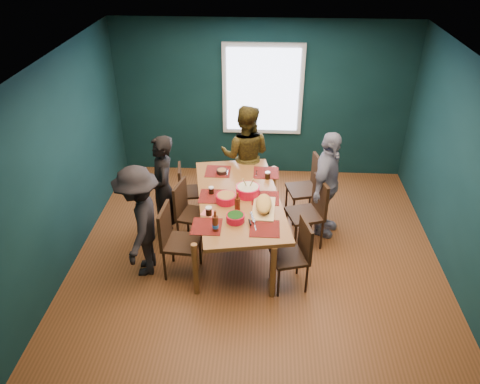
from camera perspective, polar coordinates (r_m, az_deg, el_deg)
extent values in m
cube|color=brown|center=(6.58, 2.04, -7.85)|extent=(5.00, 5.00, 0.01)
cube|color=white|center=(5.30, 2.61, 15.41)|extent=(5.00, 5.00, 0.01)
cube|color=#0E2F31|center=(6.36, -20.86, 3.01)|extent=(0.01, 5.00, 2.70)
cube|color=#0E2F31|center=(6.31, 25.63, 1.63)|extent=(0.01, 5.00, 2.70)
cube|color=#0E2F31|center=(8.10, 2.75, 11.08)|extent=(5.00, 0.01, 2.70)
cube|color=#0E2F31|center=(3.83, 1.30, -15.81)|extent=(5.00, 0.01, 2.70)
cube|color=silver|center=(8.01, 2.78, 12.35)|extent=(1.35, 0.06, 1.55)
cube|color=brown|center=(6.31, -0.12, -0.86)|extent=(1.44, 2.31, 0.05)
cylinder|color=brown|center=(5.81, -5.45, -9.35)|extent=(0.08, 0.08, 0.76)
cylinder|color=brown|center=(5.75, 4.05, -9.74)|extent=(0.08, 0.08, 0.76)
cylinder|color=brown|center=(7.40, -3.30, 0.66)|extent=(0.08, 0.08, 0.76)
cylinder|color=brown|center=(7.36, 4.04, 0.44)|extent=(0.08, 0.08, 0.76)
cube|color=black|center=(7.23, -5.83, 0.04)|extent=(0.44, 0.44, 0.04)
cube|color=black|center=(7.12, -7.33, 1.54)|extent=(0.10, 0.39, 0.42)
cylinder|color=black|center=(7.21, -7.04, -2.17)|extent=(0.03, 0.03, 0.40)
cylinder|color=black|center=(7.21, -4.41, -2.04)|extent=(0.03, 0.03, 0.40)
cylinder|color=black|center=(7.49, -7.02, -0.78)|extent=(0.03, 0.03, 0.40)
cylinder|color=black|center=(7.49, -4.49, -0.66)|extent=(0.03, 0.03, 0.40)
cube|color=black|center=(6.61, -5.62, -2.82)|extent=(0.51, 0.51, 0.04)
cube|color=black|center=(6.54, -7.31, -0.72)|extent=(0.13, 0.42, 0.47)
cylinder|color=black|center=(6.67, -7.54, -5.11)|extent=(0.03, 0.03, 0.44)
cylinder|color=black|center=(6.56, -4.57, -5.65)|extent=(0.03, 0.03, 0.44)
cylinder|color=black|center=(6.95, -6.40, -3.40)|extent=(0.03, 0.03, 0.44)
cylinder|color=black|center=(6.83, -3.54, -3.89)|extent=(0.03, 0.03, 0.44)
cube|color=black|center=(6.07, -7.14, -6.19)|extent=(0.48, 0.48, 0.04)
cube|color=black|center=(5.97, -9.18, -3.98)|extent=(0.08, 0.45, 0.49)
cylinder|color=black|center=(6.14, -9.18, -8.93)|extent=(0.03, 0.03, 0.46)
cylinder|color=black|center=(6.05, -5.66, -9.33)|extent=(0.03, 0.03, 0.46)
cylinder|color=black|center=(6.42, -8.24, -6.76)|extent=(0.03, 0.03, 0.46)
cylinder|color=black|center=(6.33, -4.88, -7.10)|extent=(0.03, 0.03, 0.46)
cube|color=black|center=(7.16, 7.72, 0.25)|extent=(0.56, 0.56, 0.04)
cube|color=black|center=(7.09, 9.46, 2.29)|extent=(0.16, 0.45, 0.50)
cylinder|color=black|center=(7.08, 6.54, -2.48)|extent=(0.03, 0.03, 0.47)
cylinder|color=black|center=(7.20, 9.53, -2.13)|extent=(0.03, 0.03, 0.47)
cylinder|color=black|center=(7.40, 5.68, -0.82)|extent=(0.03, 0.03, 0.47)
cylinder|color=black|center=(7.51, 8.55, -0.51)|extent=(0.03, 0.03, 0.47)
cube|color=black|center=(6.60, 7.90, -2.74)|extent=(0.58, 0.58, 0.04)
cube|color=black|center=(6.52, 9.75, -0.49)|extent=(0.18, 0.45, 0.50)
cylinder|color=black|center=(6.53, 6.75, -5.77)|extent=(0.03, 0.03, 0.47)
cylinder|color=black|center=(6.67, 9.92, -5.22)|extent=(0.03, 0.03, 0.47)
cylinder|color=black|center=(6.83, 5.62, -3.86)|extent=(0.03, 0.03, 0.47)
cylinder|color=black|center=(6.96, 8.66, -3.37)|extent=(0.03, 0.03, 0.47)
cube|color=black|center=(5.88, 6.04, -7.87)|extent=(0.52, 0.52, 0.04)
cube|color=black|center=(5.78, 8.00, -5.67)|extent=(0.15, 0.42, 0.46)
cylinder|color=black|center=(5.86, 4.72, -11.00)|extent=(0.03, 0.03, 0.43)
cylinder|color=black|center=(5.96, 8.12, -10.45)|extent=(0.03, 0.03, 0.43)
cylinder|color=black|center=(6.12, 3.79, -8.78)|extent=(0.03, 0.03, 0.43)
cylinder|color=black|center=(6.21, 7.04, -8.29)|extent=(0.03, 0.03, 0.43)
imported|color=black|center=(6.60, -9.33, 0.31)|extent=(0.52, 0.66, 1.60)
imported|color=black|center=(7.35, 0.67, 4.44)|extent=(0.87, 0.71, 1.65)
imported|color=silver|center=(6.72, 10.51, 0.85)|extent=(0.73, 1.02, 1.60)
imported|color=black|center=(6.03, -12.10, -3.60)|extent=(0.64, 1.03, 1.54)
cylinder|color=red|center=(6.17, -1.70, -0.80)|extent=(0.27, 0.27, 0.11)
cylinder|color=#5B8430|center=(6.15, -1.70, -0.41)|extent=(0.24, 0.24, 0.02)
cylinder|color=red|center=(6.32, 0.95, 0.14)|extent=(0.32, 0.32, 0.13)
cylinder|color=beige|center=(6.28, 0.95, 0.61)|extent=(0.29, 0.29, 0.02)
cylinder|color=tan|center=(6.26, 1.35, 0.98)|extent=(0.09, 0.18, 0.26)
cylinder|color=tan|center=(6.26, 0.66, 1.00)|extent=(0.08, 0.18, 0.26)
cylinder|color=red|center=(5.80, -0.56, -3.19)|extent=(0.23, 0.23, 0.10)
cylinder|color=#143F0F|center=(5.78, -0.57, -2.84)|extent=(0.20, 0.20, 0.02)
cube|color=#DEB877|center=(6.05, 2.90, -2.06)|extent=(0.31, 0.58, 0.02)
ellipsoid|color=gold|center=(6.01, 2.91, -1.44)|extent=(0.23, 0.46, 0.13)
cube|color=#B6B7BD|center=(5.85, 1.54, -3.07)|extent=(0.07, 0.23, 0.00)
cylinder|color=black|center=(5.75, 1.21, -3.72)|extent=(0.05, 0.13, 0.02)
sphere|color=#155F1A|center=(5.90, 2.90, -2.04)|extent=(0.04, 0.04, 0.04)
sphere|color=#155F1A|center=(6.00, 2.92, -1.38)|extent=(0.04, 0.04, 0.04)
sphere|color=#155F1A|center=(6.11, 2.94, -0.76)|extent=(0.04, 0.04, 0.04)
cylinder|color=black|center=(6.86, -2.23, 2.50)|extent=(0.15, 0.15, 0.06)
cylinder|color=#5B8430|center=(6.84, -2.24, 2.69)|extent=(0.13, 0.13, 0.02)
cylinder|color=#4D1D0D|center=(5.61, -3.03, -3.88)|extent=(0.07, 0.07, 0.21)
cylinder|color=#4D1D0D|center=(5.53, -3.07, -2.67)|extent=(0.03, 0.03, 0.08)
cylinder|color=blue|center=(5.63, -3.02, -4.16)|extent=(0.08, 0.08, 0.05)
cylinder|color=#4D1D0D|center=(5.95, -0.32, -1.58)|extent=(0.07, 0.07, 0.20)
cylinder|color=#4D1D0D|center=(5.88, -0.32, -0.44)|extent=(0.03, 0.03, 0.08)
cylinder|color=black|center=(5.92, -3.83, -2.36)|extent=(0.08, 0.08, 0.11)
cylinder|color=silver|center=(5.89, -3.84, -1.95)|extent=(0.08, 0.08, 0.02)
cylinder|color=black|center=(5.93, 3.31, -2.44)|extent=(0.06, 0.06, 0.09)
cylinder|color=silver|center=(5.91, 3.32, -2.13)|extent=(0.06, 0.06, 0.01)
cylinder|color=black|center=(6.72, 3.38, 2.04)|extent=(0.07, 0.07, 0.10)
cylinder|color=silver|center=(6.70, 3.40, 2.39)|extent=(0.08, 0.08, 0.02)
cylinder|color=black|center=(6.36, -3.52, 0.18)|extent=(0.07, 0.07, 0.10)
cylinder|color=silver|center=(6.34, -3.54, 0.53)|extent=(0.07, 0.07, 0.01)
cube|color=#FF6B6F|center=(6.30, 3.05, -0.68)|extent=(0.12, 0.12, 0.00)
cube|color=#FF6B6F|center=(5.99, -3.90, -2.56)|extent=(0.20, 0.20, 0.00)
cube|color=#FF6B6F|center=(5.68, 3.17, -4.64)|extent=(0.20, 0.20, 0.00)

